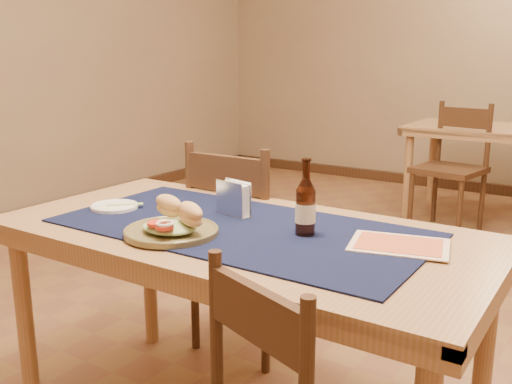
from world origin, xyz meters
The scene contains 12 objects.
room centered at (0.00, 0.00, 1.40)m, with size 6.04×7.04×2.84m.
main_table centered at (0.00, -0.80, 0.67)m, with size 1.60×0.80×0.75m.
placemat centered at (0.00, -0.80, 0.75)m, with size 1.20×0.60×0.01m, color #0F1137.
baseboard centered at (0.00, 0.00, 0.05)m, with size 6.00×7.00×0.10m.
chair_main_far centered at (-0.32, -0.28, 0.49)m, with size 0.44×0.44×0.94m.
chair_back_near centered at (-0.05, 2.04, 0.50)m, with size 0.52×0.52×0.96m.
sandwich_plate centered at (-0.12, -0.98, 0.79)m, with size 0.30×0.29×0.11m.
side_plate centered at (-0.51, -0.86, 0.76)m, with size 0.17×0.17×0.01m.
fork centered at (-0.47, -0.83, 0.77)m, with size 0.10×0.10×0.00m.
beer_bottle centered at (0.22, -0.76, 0.84)m, with size 0.06×0.06×0.24m.
napkin_holder centered at (-0.09, -0.70, 0.81)m, with size 0.14×0.08×0.12m.
menu_card centered at (0.50, -0.70, 0.76)m, with size 0.32×0.26×0.01m.
Camera 1 is at (1.01, -2.24, 1.29)m, focal length 40.00 mm.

